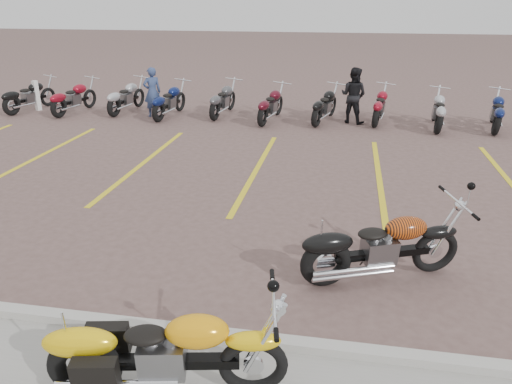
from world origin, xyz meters
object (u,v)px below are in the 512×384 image
yellow_cruiser (162,354)px  flame_cruiser (377,249)px  person_b (353,95)px  person_a (152,92)px  bollard (37,96)px

yellow_cruiser → flame_cruiser: 3.31m
flame_cruiser → person_b: (-0.34, 9.25, 0.37)m
flame_cruiser → person_a: person_a is taller
yellow_cruiser → bollard: bearing=115.9°
person_b → person_a: bearing=26.2°
yellow_cruiser → bollard: (-8.81, 11.70, 0.03)m
bollard → person_b: bearing=0.6°
yellow_cruiser → flame_cruiser: bearing=39.4°
flame_cruiser → person_a: 11.21m
flame_cruiser → bollard: 14.24m
yellow_cruiser → person_b: (1.76, 11.80, 0.37)m
yellow_cruiser → person_a: bearing=100.5°
flame_cruiser → person_b: bearing=69.9°
yellow_cruiser → person_b: size_ratio=1.36×
bollard → flame_cruiser: bearing=-40.0°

